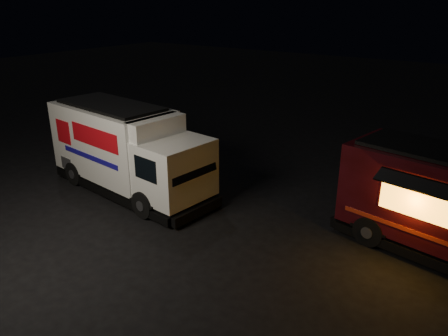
% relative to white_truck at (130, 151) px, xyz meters
% --- Properties ---
extents(ground, '(80.00, 80.00, 0.00)m').
position_rel_white_truck_xyz_m(ground, '(2.98, -1.28, -1.42)').
color(ground, black).
rests_on(ground, ground).
extents(white_truck, '(6.44, 2.76, 2.84)m').
position_rel_white_truck_xyz_m(white_truck, '(0.00, 0.00, 0.00)').
color(white_truck, silver).
rests_on(white_truck, ground).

